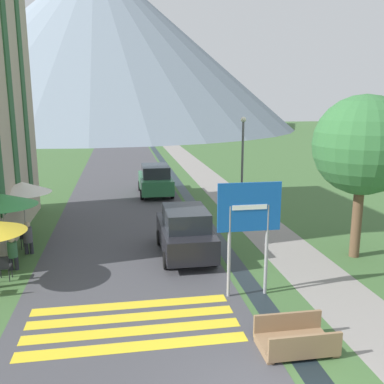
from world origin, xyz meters
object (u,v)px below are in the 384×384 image
Objects in this scene: person_seated_near at (13,251)px; tree_by_path at (363,146)px; cafe_umbrella_rear_white at (22,187)px; person_seated_far at (28,236)px; footbridge at (296,340)px; road_sign at (249,220)px; cafe_chair_far_left at (8,239)px; cafe_chair_near_left at (3,266)px; parked_car_near at (185,232)px; streetlamp at (243,154)px; parked_car_far at (155,180)px; cafe_chair_far_right at (26,236)px; cafe_umbrella_middle_green at (2,200)px.

tree_by_path is (12.10, -0.73, 3.43)m from person_seated_near.
cafe_umbrella_rear_white reaches higher than person_seated_far.
tree_by_path reaches higher than footbridge.
footbridge is at bearing -84.13° from road_sign.
road_sign is 2.86× the size of person_seated_near.
cafe_chair_far_left is 0.93m from person_seated_far.
cafe_chair_near_left is at bearing -96.73° from person_seated_far.
person_seated_near is (-5.97, -0.43, -0.25)m from parked_car_near.
streetlamp reaches higher than road_sign.
tree_by_path is (12.37, -4.14, 1.91)m from cafe_umbrella_rear_white.
person_seated_far is (0.29, 2.42, 0.18)m from cafe_chair_near_left.
parked_car_far is (-1.83, 17.03, 0.68)m from footbridge.
cafe_chair_far_right and cafe_chair_near_left have the same top height.
streetlamp is at bearing 74.90° from road_sign.
parked_car_near is at bearing -121.18° from streetlamp.
road_sign is at bearing -83.80° from parked_car_far.
streetlamp is at bearing 29.95° from person_seated_far.
parked_car_far is 13.22m from cafe_chair_near_left.
person_seated_near is at bearing 141.27° from footbridge.
road_sign is 0.80× the size of parked_car_far.
cafe_chair_far_right is (-7.57, 8.18, 0.29)m from footbridge.
parked_car_near is 0.95× the size of parked_car_far.
cafe_umbrella_rear_white is 2.02× the size of person_seated_near.
cafe_umbrella_middle_green reaches higher than person_seated_far.
footbridge is at bearing -38.73° from person_seated_near.
footbridge is (0.30, -2.90, -2.09)m from road_sign.
cafe_chair_far_right is at bearing 29.25° from cafe_chair_far_left.
cafe_chair_far_left reaches higher than footbridge.
road_sign is at bearing -70.09° from parked_car_near.
cafe_chair_near_left is (-0.08, -3.02, 0.00)m from cafe_chair_far_right.
cafe_chair_far_left is 0.18× the size of streetlamp.
parked_car_near reaches higher than cafe_chair_far_left.
parked_car_far is 9.73m from cafe_umbrella_rear_white.
cafe_umbrella_middle_green is at bearing 116.00° from person_seated_near.
cafe_umbrella_rear_white is (-0.19, 4.31, 1.67)m from cafe_chair_near_left.
footbridge is at bearing -58.22° from cafe_chair_near_left.
road_sign is 3.59m from footbridge.
person_seated_near reaches higher than cafe_chair_far_left.
person_seated_near is 12.60m from tree_by_path.
tree_by_path is at bearing -61.42° from parked_car_far.
cafe_umbrella_middle_green is at bearing -66.71° from cafe_chair_far_left.
cafe_umbrella_middle_green is 0.52× the size of streetlamp.
cafe_umbrella_rear_white is at bearing -128.47° from parked_car_far.
cafe_chair_far_left is at bearing -153.70° from streetlamp.
cafe_umbrella_middle_green is at bearing -132.61° from cafe_chair_far_right.
parked_car_far is 12.37m from person_seated_near.
cafe_chair_far_left is 0.34× the size of cafe_umbrella_middle_green.
streetlamp is at bearing 31.50° from cafe_umbrella_middle_green.
cafe_chair_far_left is 13.47m from tree_by_path.
road_sign is 4.07m from parked_car_near.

